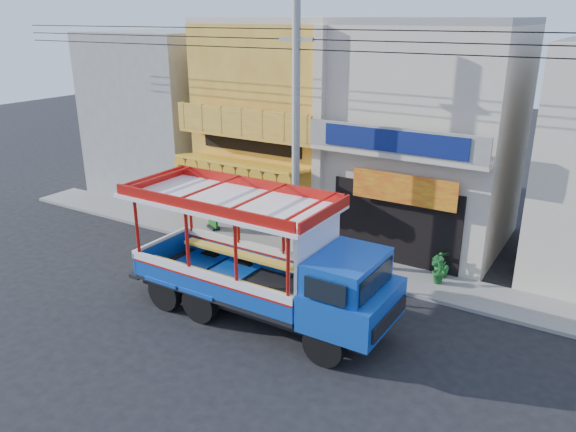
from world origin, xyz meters
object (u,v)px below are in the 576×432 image
at_px(songthaew_truck, 276,265).
at_px(green_sign, 213,218).
at_px(potted_plant_b, 438,270).
at_px(potted_plant_c, 442,264).
at_px(utility_pole, 300,122).

xyz_separation_m(songthaew_truck, green_sign, (-6.08, 4.72, -1.24)).
xyz_separation_m(songthaew_truck, potted_plant_b, (3.18, 4.70, -1.24)).
xyz_separation_m(potted_plant_b, potted_plant_c, (-0.02, 0.51, 0.01)).
relative_size(utility_pole, potted_plant_b, 31.57).
bearing_deg(green_sign, potted_plant_b, -0.12).
height_order(green_sign, potted_plant_c, green_sign).
distance_m(utility_pole, green_sign, 6.46).
distance_m(green_sign, potted_plant_b, 9.25).
relative_size(songthaew_truck, green_sign, 7.55).
bearing_deg(potted_plant_b, potted_plant_c, -60.68).
bearing_deg(potted_plant_c, potted_plant_b, 47.20).
xyz_separation_m(green_sign, potted_plant_b, (9.25, -0.02, -0.00)).
distance_m(utility_pole, potted_plant_b, 6.53).
xyz_separation_m(utility_pole, potted_plant_c, (4.65, 1.40, -4.46)).
bearing_deg(potted_plant_b, green_sign, 26.89).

